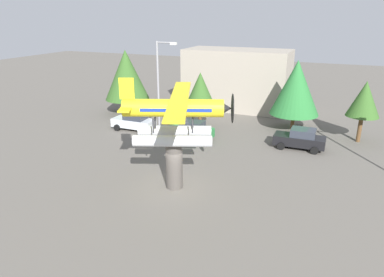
{
  "coord_description": "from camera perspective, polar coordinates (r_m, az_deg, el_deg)",
  "views": [
    {
      "loc": [
        9.34,
        -19.19,
        10.87
      ],
      "look_at": [
        0.0,
        3.0,
        2.43
      ],
      "focal_mm": 33.38,
      "sensor_mm": 36.0,
      "label": 1
    }
  ],
  "objects": [
    {
      "name": "car_mid_green",
      "position": [
        32.33,
        -0.23,
        1.32
      ],
      "size": [
        4.2,
        2.02,
        1.76
      ],
      "rotation": [
        0.0,
        0.0,
        3.14
      ],
      "color": "#237A38",
      "rests_on": "ground"
    },
    {
      "name": "ground_plane",
      "position": [
        23.95,
        -2.81,
        -7.69
      ],
      "size": [
        140.0,
        140.0,
        0.0
      ],
      "primitive_type": "plane",
      "color": "#605B54"
    },
    {
      "name": "car_far_black",
      "position": [
        31.49,
        16.91,
        -0.04
      ],
      "size": [
        4.2,
        2.02,
        1.76
      ],
      "rotation": [
        0.0,
        0.0,
        3.14
      ],
      "color": "black",
      "rests_on": "ground"
    },
    {
      "name": "floatplane_monument",
      "position": [
        22.15,
        -2.68,
        3.69
      ],
      "size": [
        7.19,
        10.08,
        4.0
      ],
      "rotation": [
        0.0,
        0.0,
        0.38
      ],
      "color": "silver",
      "rests_on": "display_pedestal"
    },
    {
      "name": "tree_east",
      "position": [
        35.03,
        1.32,
        7.78
      ],
      "size": [
        3.03,
        3.03,
        5.57
      ],
      "color": "brown",
      "rests_on": "ground"
    },
    {
      "name": "storefront_building",
      "position": [
        43.41,
        7.18,
        9.38
      ],
      "size": [
        12.16,
        5.7,
        6.97
      ],
      "primitive_type": "cube",
      "color": "#9E9384",
      "rests_on": "ground"
    },
    {
      "name": "tree_center_back",
      "position": [
        35.74,
        16.27,
        7.81
      ],
      "size": [
        4.67,
        4.67,
        6.81
      ],
      "color": "brown",
      "rests_on": "ground"
    },
    {
      "name": "car_near_silver",
      "position": [
        35.51,
        -9.25,
        2.72
      ],
      "size": [
        4.2,
        2.02,
        1.76
      ],
      "rotation": [
        0.0,
        0.0,
        3.14
      ],
      "color": "silver",
      "rests_on": "ground"
    },
    {
      "name": "streetlight_primary",
      "position": [
        30.49,
        -5.13,
        8.22
      ],
      "size": [
        1.84,
        0.28,
        8.78
      ],
      "color": "gray",
      "rests_on": "ground"
    },
    {
      "name": "tree_west",
      "position": [
        40.95,
        -10.45,
        9.98
      ],
      "size": [
        4.92,
        4.92,
        7.18
      ],
      "color": "brown",
      "rests_on": "ground"
    },
    {
      "name": "display_pedestal",
      "position": [
        23.26,
        -2.87,
        -4.14
      ],
      "size": [
        1.1,
        1.1,
        3.24
      ],
      "primitive_type": "cylinder",
      "color": "#4C4742",
      "rests_on": "ground"
    },
    {
      "name": "tree_far_east",
      "position": [
        34.38,
        25.84,
        5.66
      ],
      "size": [
        2.79,
        2.79,
        5.47
      ],
      "color": "brown",
      "rests_on": "ground"
    }
  ]
}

